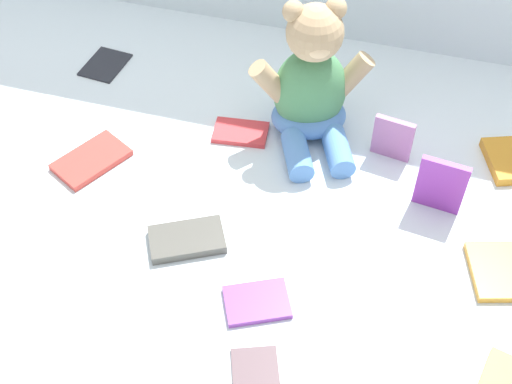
% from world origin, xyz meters
% --- Properties ---
extents(ground_plane, '(3.20, 3.20, 0.00)m').
position_xyz_m(ground_plane, '(0.00, 0.00, 0.00)').
color(ground_plane, silver).
extents(teddy_bear, '(0.23, 0.24, 0.28)m').
position_xyz_m(teddy_bear, '(0.04, 0.17, 0.10)').
color(teddy_bear, '#4C8C59').
rests_on(teddy_bear, ground_plane).
extents(book_case_1, '(0.08, 0.03, 0.09)m').
position_xyz_m(book_case_1, '(0.20, 0.14, 0.05)').
color(book_case_1, '#A36697').
rests_on(book_case_1, ground_plane).
extents(book_case_2, '(0.09, 0.11, 0.01)m').
position_xyz_m(book_case_2, '(-0.42, 0.25, 0.00)').
color(book_case_2, '#22232A').
rests_on(book_case_2, ground_plane).
extents(book_case_4, '(0.14, 0.12, 0.02)m').
position_xyz_m(book_case_4, '(-0.09, -0.16, 0.01)').
color(book_case_4, '#52514A').
rests_on(book_case_4, ground_plane).
extents(book_case_6, '(0.10, 0.13, 0.02)m').
position_xyz_m(book_case_6, '(0.41, 0.18, 0.01)').
color(book_case_6, orange).
rests_on(book_case_6, ground_plane).
extents(book_case_7, '(0.12, 0.11, 0.01)m').
position_xyz_m(book_case_7, '(0.05, -0.24, 0.01)').
color(book_case_7, purple).
rests_on(book_case_7, ground_plane).
extents(book_case_8, '(0.12, 0.13, 0.01)m').
position_xyz_m(book_case_8, '(0.41, -0.08, 0.01)').
color(book_case_8, gold).
rests_on(book_case_8, ground_plane).
extents(book_case_9, '(0.11, 0.08, 0.01)m').
position_xyz_m(book_case_9, '(-0.08, 0.12, 0.01)').
color(book_case_9, '#D13639').
rests_on(book_case_9, ground_plane).
extents(book_case_10, '(0.14, 0.16, 0.01)m').
position_xyz_m(book_case_10, '(-0.33, -0.03, 0.01)').
color(book_case_10, '#C43C34').
rests_on(book_case_10, ground_plane).
extents(book_case_11, '(0.08, 0.03, 0.11)m').
position_xyz_m(book_case_11, '(0.30, 0.04, 0.06)').
color(book_case_11, purple).
rests_on(book_case_11, ground_plane).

